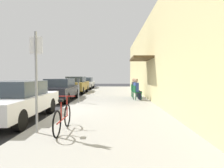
# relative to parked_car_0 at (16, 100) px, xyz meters

# --- Properties ---
(ground_plane) EXTENTS (60.00, 60.00, 0.00)m
(ground_plane) POSITION_rel_parked_car_0_xyz_m (1.10, 1.70, -0.72)
(ground_plane) COLOR #2D2D30
(sidewalk_slab) EXTENTS (4.50, 32.00, 0.12)m
(sidewalk_slab) POSITION_rel_parked_car_0_xyz_m (3.35, 3.70, -0.66)
(sidewalk_slab) COLOR #9E9B93
(sidewalk_slab) RESTS_ON ground_plane
(building_facade) EXTENTS (1.40, 32.00, 5.26)m
(building_facade) POSITION_rel_parked_car_0_xyz_m (5.74, 3.71, 1.91)
(building_facade) COLOR beige
(building_facade) RESTS_ON ground_plane
(parked_car_0) EXTENTS (1.80, 4.40, 1.40)m
(parked_car_0) POSITION_rel_parked_car_0_xyz_m (0.00, 0.00, 0.00)
(parked_car_0) COLOR silver
(parked_car_0) RESTS_ON ground_plane
(parked_car_1) EXTENTS (1.80, 4.40, 1.39)m
(parked_car_1) POSITION_rel_parked_car_0_xyz_m (0.00, 5.61, 0.00)
(parked_car_1) COLOR black
(parked_car_1) RESTS_ON ground_plane
(parked_car_2) EXTENTS (1.80, 4.40, 1.50)m
(parked_car_2) POSITION_rel_parked_car_0_xyz_m (0.00, 10.92, 0.05)
(parked_car_2) COLOR #A58433
(parked_car_2) RESTS_ON ground_plane
(parked_car_3) EXTENTS (1.80, 4.40, 1.38)m
(parked_car_3) POSITION_rel_parked_car_0_xyz_m (0.00, 16.85, -0.01)
(parked_car_3) COLOR silver
(parked_car_3) RESTS_ON ground_plane
(parking_meter) EXTENTS (0.12, 0.10, 1.32)m
(parking_meter) POSITION_rel_parked_car_0_xyz_m (1.55, 3.72, 0.17)
(parking_meter) COLOR slate
(parking_meter) RESTS_ON sidewalk_slab
(street_sign) EXTENTS (0.32, 0.06, 2.60)m
(street_sign) POSITION_rel_parked_car_0_xyz_m (1.50, -1.93, 0.92)
(street_sign) COLOR gray
(street_sign) RESTS_ON sidewalk_slab
(bicycle_0) EXTENTS (0.46, 1.71, 0.90)m
(bicycle_0) POSITION_rel_parked_car_0_xyz_m (2.14, -1.82, -0.24)
(bicycle_0) COLOR black
(bicycle_0) RESTS_ON sidewalk_slab
(cafe_chair_0) EXTENTS (0.53, 0.53, 0.87)m
(cafe_chair_0) POSITION_rel_parked_car_0_xyz_m (4.81, 4.98, -0.10)
(cafe_chair_0) COLOR #14592D
(cafe_chair_0) RESTS_ON sidewalk_slab
(seated_patron_0) EXTENTS (0.49, 0.44, 1.29)m
(seated_patron_0) POSITION_rel_parked_car_0_xyz_m (4.87, 5.00, 0.09)
(seated_patron_0) COLOR #232838
(seated_patron_0) RESTS_ON sidewalk_slab
(cafe_chair_1) EXTENTS (0.47, 0.47, 0.87)m
(cafe_chair_1) POSITION_rel_parked_car_0_xyz_m (4.81, 5.87, -0.10)
(cafe_chair_1) COLOR #14592D
(cafe_chair_1) RESTS_ON sidewalk_slab
(seated_patron_1) EXTENTS (0.44, 0.38, 1.29)m
(seated_patron_1) POSITION_rel_parked_car_0_xyz_m (4.87, 5.86, 0.09)
(seated_patron_1) COLOR #232838
(seated_patron_1) RESTS_ON sidewalk_slab
(cafe_chair_2) EXTENTS (0.46, 0.46, 0.87)m
(cafe_chair_2) POSITION_rel_parked_car_0_xyz_m (4.81, 6.69, -0.10)
(cafe_chair_2) COLOR #14592D
(cafe_chair_2) RESTS_ON sidewalk_slab
(seated_patron_2) EXTENTS (0.44, 0.37, 1.29)m
(seated_patron_2) POSITION_rel_parked_car_0_xyz_m (4.87, 6.69, 0.09)
(seated_patron_2) COLOR #232838
(seated_patron_2) RESTS_ON sidewalk_slab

